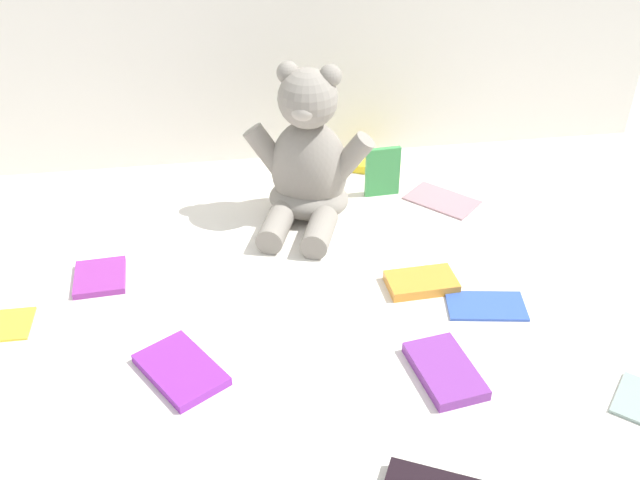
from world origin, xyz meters
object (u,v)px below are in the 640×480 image
(book_case_5, at_px, (181,370))
(book_case_10, at_px, (445,371))
(book_case_0, at_px, (442,199))
(book_case_7, at_px, (371,164))
(book_case_4, at_px, (383,172))
(book_case_1, at_px, (100,277))
(book_case_3, at_px, (486,305))
(teddy_bear, at_px, (308,164))
(book_case_9, at_px, (421,282))

(book_case_5, height_order, book_case_10, book_case_10)
(book_case_0, distance_m, book_case_5, 0.64)
(book_case_10, bearing_deg, book_case_7, 78.62)
(book_case_4, bearing_deg, book_case_7, 85.64)
(book_case_1, bearing_deg, book_case_3, -18.70)
(teddy_bear, bearing_deg, book_case_10, -54.00)
(book_case_1, distance_m, book_case_5, 0.27)
(teddy_bear, bearing_deg, book_case_4, 39.27)
(book_case_10, bearing_deg, book_case_5, 161.92)
(book_case_0, xyz_separation_m, book_case_4, (-0.11, 0.04, 0.05))
(book_case_1, distance_m, book_case_4, 0.56)
(book_case_3, bearing_deg, teddy_bear, 46.61)
(book_case_4, xyz_separation_m, book_case_9, (-0.00, -0.30, -0.04))
(book_case_1, bearing_deg, book_case_0, 10.80)
(book_case_7, bearing_deg, book_case_10, -158.20)
(teddy_bear, xyz_separation_m, book_case_0, (0.26, 0.01, -0.10))
(book_case_3, xyz_separation_m, book_case_4, (-0.08, 0.37, 0.05))
(book_case_9, bearing_deg, book_case_7, -3.23)
(book_case_3, xyz_separation_m, book_case_10, (-0.11, -0.13, 0.00))
(book_case_5, bearing_deg, book_case_0, 6.73)
(book_case_0, distance_m, book_case_4, 0.13)
(book_case_4, distance_m, book_case_7, 0.12)
(teddy_bear, xyz_separation_m, book_case_4, (0.15, 0.05, -0.06))
(book_case_0, xyz_separation_m, book_case_5, (-0.50, -0.40, 0.00))
(book_case_9, relative_size, book_case_10, 0.89)
(book_case_3, bearing_deg, book_case_5, 108.71)
(book_case_9, xyz_separation_m, book_case_10, (-0.02, -0.20, -0.00))
(book_case_1, distance_m, book_case_9, 0.53)
(book_case_5, bearing_deg, book_case_3, -23.02)
(book_case_0, xyz_separation_m, book_case_9, (-0.11, -0.26, 0.00))
(book_case_1, relative_size, book_case_5, 0.72)
(teddy_bear, relative_size, book_case_1, 3.07)
(book_case_1, distance_m, book_case_7, 0.61)
(teddy_bear, xyz_separation_m, book_case_9, (0.15, -0.25, -0.10))
(book_case_5, bearing_deg, book_case_10, -41.29)
(book_case_1, height_order, book_case_3, book_case_1)
(book_case_1, xyz_separation_m, book_case_9, (0.52, -0.10, 0.00))
(book_case_1, relative_size, book_case_10, 0.75)
(book_case_3, distance_m, book_case_4, 0.38)
(book_case_4, relative_size, book_case_5, 0.77)
(book_case_7, height_order, book_case_9, same)
(book_case_3, distance_m, book_case_9, 0.11)
(teddy_bear, height_order, book_case_0, teddy_bear)
(book_case_9, bearing_deg, teddy_bear, 28.71)
(teddy_bear, relative_size, book_case_10, 2.31)
(book_case_4, distance_m, book_case_5, 0.59)
(book_case_3, height_order, book_case_4, book_case_4)
(book_case_10, bearing_deg, book_case_0, 64.72)
(book_case_3, relative_size, book_case_7, 1.09)
(teddy_bear, bearing_deg, book_case_3, -33.04)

